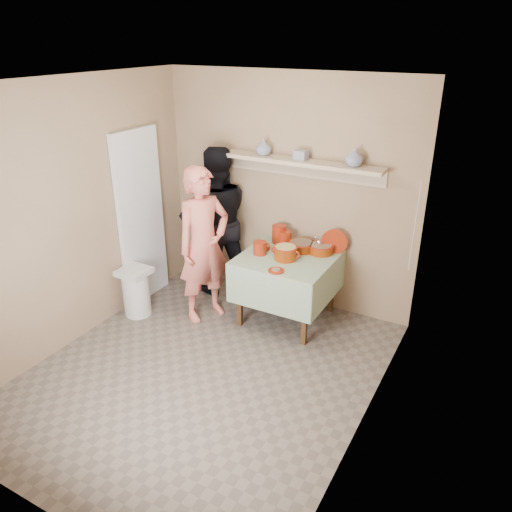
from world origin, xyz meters
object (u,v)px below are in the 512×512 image
Objects in this scene: cazuela_rice at (285,252)px; trash_bin at (136,291)px; person_cook at (204,245)px; serving_table at (288,266)px; person_helper at (216,221)px.

cazuela_rice is 0.59× the size of trash_bin.
serving_table is (0.82, 0.37, -0.22)m from person_cook.
person_helper is 5.39× the size of cazuela_rice.
cazuela_rice reaches higher than trash_bin.
serving_table is 1.74× the size of trash_bin.
serving_table is 2.95× the size of cazuela_rice.
person_helper is 1.12m from serving_table.
serving_table is at bearing 125.29° from person_helper.
person_cook is at bearing -155.53° from serving_table.
serving_table is 0.22m from cazuela_rice.
serving_table reaches higher than trash_bin.
serving_table is 1.73m from trash_bin.
person_cook is 0.97× the size of person_helper.
person_helper is at bearing 64.77° from trash_bin.
person_helper is at bearing 163.28° from cazuela_rice.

